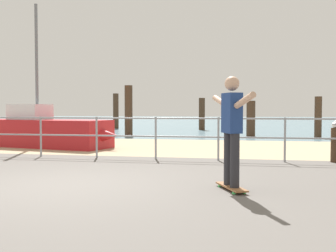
{
  "coord_description": "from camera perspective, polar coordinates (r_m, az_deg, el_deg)",
  "views": [
    {
      "loc": [
        2.93,
        -6.1,
        1.24
      ],
      "look_at": [
        1.35,
        2.0,
        0.9
      ],
      "focal_mm": 43.63,
      "sensor_mm": 36.0,
      "label": 1
    }
  ],
  "objects": [
    {
      "name": "ground_plane",
      "position": [
        6.01,
        -18.69,
        -9.68
      ],
      "size": [
        24.0,
        10.0,
        0.04
      ],
      "primitive_type": "cube",
      "color": "#605B56",
      "rests_on": "ground"
    },
    {
      "name": "beach_strip",
      "position": [
        13.48,
        -1.56,
        -2.91
      ],
      "size": [
        24.0,
        6.0,
        0.04
      ],
      "primitive_type": "cube",
      "color": "tan",
      "rests_on": "ground"
    },
    {
      "name": "sea_surface",
      "position": [
        41.22,
        6.96,
        0.64
      ],
      "size": [
        72.0,
        50.0,
        0.04
      ],
      "primitive_type": "cube",
      "color": "slate",
      "rests_on": "ground"
    },
    {
      "name": "railing_fence",
      "position": [
        10.4,
        -9.94,
        -0.67
      ],
      "size": [
        12.25,
        0.05,
        1.05
      ],
      "color": "gray",
      "rests_on": "ground"
    },
    {
      "name": "sailboat",
      "position": [
        13.71,
        -16.32,
        -0.74
      ],
      "size": [
        5.07,
        2.32,
        4.64
      ],
      "color": "#B21E23",
      "rests_on": "ground"
    },
    {
      "name": "skateboard",
      "position": [
        6.28,
        8.84,
        -8.43
      ],
      "size": [
        0.52,
        0.81,
        0.08
      ],
      "color": "brown",
      "rests_on": "ground"
    },
    {
      "name": "skateboarder",
      "position": [
        6.18,
        8.89,
        0.26
      ],
      "size": [
        0.7,
        1.35,
        1.65
      ],
      "color": "#26262B",
      "rests_on": "skateboard"
    },
    {
      "name": "bollard_short",
      "position": [
        10.12,
        22.28,
        -2.53
      ],
      "size": [
        0.18,
        0.18,
        0.82
      ],
      "primitive_type": "cylinder",
      "color": "#422D1E",
      "rests_on": "ground"
    },
    {
      "name": "seagull",
      "position": [
        10.11,
        22.33,
        0.21
      ],
      "size": [
        0.23,
        0.48,
        0.18
      ],
      "color": "white",
      "rests_on": "bollard_short"
    },
    {
      "name": "groyne_post_0",
      "position": [
        26.1,
        -7.3,
        2.08
      ],
      "size": [
        0.35,
        0.35,
        2.23
      ],
      "primitive_type": "cylinder",
      "color": "#422D1E",
      "rests_on": "ground"
    },
    {
      "name": "groyne_post_1",
      "position": [
        19.02,
        -5.53,
        2.15
      ],
      "size": [
        0.37,
        0.37,
        2.34
      ],
      "primitive_type": "cylinder",
      "color": "#422D1E",
      "rests_on": "ground"
    },
    {
      "name": "groyne_post_2",
      "position": [
        24.08,
        4.75,
        1.67
      ],
      "size": [
        0.36,
        0.36,
        1.9
      ],
      "primitive_type": "cylinder",
      "color": "#422D1E",
      "rests_on": "ground"
    },
    {
      "name": "groyne_post_3",
      "position": [
        18.61,
        11.5,
        0.99
      ],
      "size": [
        0.39,
        0.39,
        1.61
      ],
      "primitive_type": "cylinder",
      "color": "#422D1E",
      "rests_on": "ground"
    },
    {
      "name": "groyne_post_4",
      "position": [
        18.37,
        20.23,
        1.13
      ],
      "size": [
        0.3,
        0.3,
        1.78
      ],
      "primitive_type": "cylinder",
      "color": "#422D1E",
      "rests_on": "ground"
    }
  ]
}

